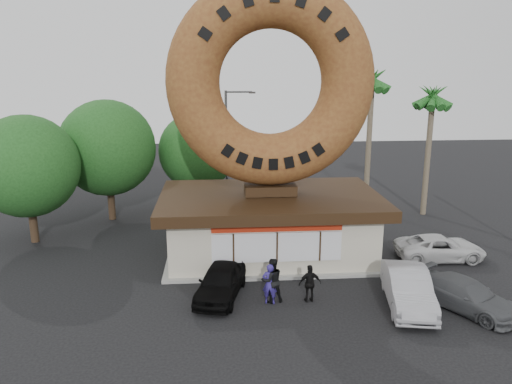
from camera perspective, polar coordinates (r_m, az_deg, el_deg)
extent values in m
plane|color=black|center=(21.04, 3.34, -13.10)|extent=(90.00, 90.00, 0.00)
cube|color=beige|center=(25.96, 1.60, -4.05)|extent=(10.00, 6.00, 3.00)
cube|color=#999993|center=(26.44, 1.58, -6.99)|extent=(10.60, 6.60, 0.15)
cube|color=#3F3F3F|center=(25.51, 1.62, -0.75)|extent=(10.00, 6.00, 0.10)
cube|color=black|center=(25.52, 1.62, -0.86)|extent=(11.20, 7.20, 0.55)
cube|color=silver|center=(23.08, 2.40, -6.32)|extent=(6.00, 0.12, 1.40)
cube|color=#B2250F|center=(22.73, 2.44, -3.98)|extent=(6.00, 0.10, 0.45)
cube|color=black|center=(25.38, 1.63, 0.34)|extent=(2.60, 1.40, 0.50)
torus|color=#8F5D29|center=(24.64, 1.72, 12.40)|extent=(10.12, 2.58, 10.12)
cylinder|color=#473321|center=(33.21, -16.26, -0.25)|extent=(0.44, 0.44, 3.30)
sphere|color=#1B4719|center=(32.61, -16.63, 4.85)|extent=(6.00, 6.00, 6.00)
cylinder|color=#473321|center=(34.52, -6.61, 0.40)|extent=(0.44, 0.44, 2.86)
sphere|color=#1B4719|center=(33.99, -6.74, 4.66)|extent=(5.20, 5.20, 5.20)
cylinder|color=#473321|center=(30.48, -24.18, -2.46)|extent=(0.44, 0.44, 3.08)
sphere|color=#1B4719|center=(29.85, -24.73, 2.70)|extent=(5.60, 5.60, 5.60)
cylinder|color=#726651|center=(34.43, 12.76, 5.32)|extent=(0.36, 0.36, 9.00)
cylinder|color=#726651|center=(34.34, 19.04, 4.02)|extent=(0.36, 0.36, 8.00)
cylinder|color=#59595E|center=(34.96, -3.39, 4.95)|extent=(0.18, 0.18, 8.00)
cylinder|color=#59595E|center=(34.57, -1.96, 11.37)|extent=(1.80, 0.12, 0.12)
cube|color=#59595E|center=(34.62, -0.45, 11.30)|extent=(0.45, 0.20, 0.12)
imported|color=navy|center=(21.03, 1.59, -10.44)|extent=(0.72, 0.57, 1.76)
imported|color=black|center=(21.13, 1.83, -10.05)|extent=(1.06, 0.90, 1.93)
imported|color=black|center=(21.31, 6.19, -10.35)|extent=(0.99, 0.49, 1.64)
imported|color=black|center=(21.72, -4.07, -10.15)|extent=(2.64, 4.39, 1.40)
imported|color=#A2A3A7|center=(21.80, 16.98, -10.48)|extent=(2.45, 4.88, 1.54)
imported|color=#585A5D|center=(22.33, 22.87, -10.80)|extent=(3.78, 4.60, 1.26)
imported|color=silver|center=(27.30, 20.29, -5.98)|extent=(4.54, 2.20, 1.25)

